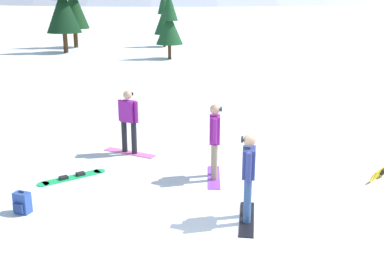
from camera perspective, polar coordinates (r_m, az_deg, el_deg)
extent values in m
plane|color=white|center=(8.85, 0.49, -12.93)|extent=(800.00, 800.00, 0.00)
cube|color=black|center=(9.44, 6.72, -10.97)|extent=(0.42, 1.50, 0.02)
cylinder|color=#335184|center=(9.10, 6.79, -8.87)|extent=(0.15, 0.15, 0.89)
cylinder|color=#335184|center=(9.39, 6.83, -8.05)|extent=(0.15, 0.15, 0.89)
cube|color=navy|center=(8.97, 6.97, -4.20)|extent=(0.28, 0.42, 0.57)
cylinder|color=navy|center=(8.72, 6.94, -4.81)|extent=(0.11, 0.11, 0.58)
cylinder|color=navy|center=(9.21, 6.99, -3.66)|extent=(0.11, 0.11, 0.58)
sphere|color=tan|center=(8.82, 7.07, -1.48)|extent=(0.24, 0.24, 0.24)
cube|color=black|center=(8.82, 6.16, -1.39)|extent=(0.06, 0.17, 0.08)
cube|color=#993FD8|center=(11.35, 2.71, -6.04)|extent=(0.29, 1.45, 0.02)
cylinder|color=gray|center=(11.34, 2.73, -3.63)|extent=(0.15, 0.15, 0.87)
cylinder|color=gray|center=(11.04, 2.75, -4.20)|extent=(0.15, 0.15, 0.87)
cube|color=#8C1E8C|center=(10.95, 2.79, -0.17)|extent=(0.24, 0.40, 0.65)
cylinder|color=#8C1E8C|center=(11.19, 2.78, 0.37)|extent=(0.11, 0.11, 0.58)
cylinder|color=#8C1E8C|center=(10.69, 2.81, -0.39)|extent=(0.11, 0.11, 0.58)
sphere|color=tan|center=(10.83, 2.83, 2.29)|extent=(0.24, 0.24, 0.24)
cube|color=black|center=(10.83, 3.57, 2.33)|extent=(0.04, 0.17, 0.08)
cube|color=pink|center=(13.14, -7.62, -3.02)|extent=(1.55, 0.91, 0.02)
cylinder|color=black|center=(13.08, -8.28, -1.01)|extent=(0.15, 0.15, 0.90)
cylinder|color=black|center=(12.91, -7.11, -1.20)|extent=(0.15, 0.15, 0.90)
cube|color=#8C1E8C|center=(12.79, -7.82, 2.05)|extent=(0.46, 0.38, 0.58)
cylinder|color=#8C1E8C|center=(12.94, -8.77, 2.18)|extent=(0.11, 0.11, 0.58)
cylinder|color=#8C1E8C|center=(12.65, -6.85, 1.93)|extent=(0.11, 0.11, 0.58)
sphere|color=tan|center=(12.69, -7.90, 4.02)|extent=(0.24, 0.24, 0.24)
cube|color=black|center=(12.80, -7.54, 4.19)|extent=(0.17, 0.11, 0.08)
cube|color=#19B259|center=(11.69, -14.45, -5.88)|extent=(1.30, 1.09, 0.02)
cylinder|color=#19B259|center=(11.49, -17.76, -6.56)|extent=(0.40, 0.40, 0.02)
cylinder|color=#19B259|center=(11.94, -11.27, -5.21)|extent=(0.40, 0.40, 0.02)
cube|color=black|center=(11.61, -15.44, -5.87)|extent=(0.24, 0.23, 0.07)
cube|color=black|center=(11.74, -13.49, -5.47)|extent=(0.24, 0.23, 0.07)
cylinder|color=yellow|center=(11.80, 21.27, -5.68)|extent=(0.25, 0.26, 0.26)
cube|color=black|center=(12.23, 22.35, -4.97)|extent=(0.21, 0.22, 0.15)
cube|color=#2D4C9E|center=(10.15, -20.04, -8.58)|extent=(0.37, 0.29, 0.44)
cube|color=navy|center=(10.09, -20.48, -9.19)|extent=(0.23, 0.13, 0.20)
cylinder|color=black|center=(10.06, -20.17, -7.33)|extent=(0.12, 0.06, 0.02)
cylinder|color=#472D19|center=(39.20, -3.38, 10.64)|extent=(0.23, 0.23, 1.02)
cone|color=#194723|center=(39.07, -3.42, 12.97)|extent=(1.66, 1.66, 2.17)
cone|color=#194723|center=(39.02, -3.46, 15.20)|extent=(1.08, 1.08, 1.99)
cylinder|color=#472D19|center=(36.36, -15.22, 10.04)|extent=(0.34, 0.34, 1.48)
cone|color=black|center=(36.21, -15.50, 13.66)|extent=(2.53, 2.53, 3.14)
cylinder|color=#472D19|center=(31.90, -2.76, 9.33)|extent=(0.22, 0.22, 0.98)
cone|color=#194723|center=(31.76, -2.79, 12.08)|extent=(1.81, 1.81, 2.08)
cone|color=#194723|center=(31.68, -2.83, 14.71)|extent=(1.18, 1.18, 1.91)
cylinder|color=#472D19|center=(39.75, -14.05, 10.64)|extent=(0.35, 0.35, 1.52)
cone|color=#143819|center=(39.61, -14.29, 14.07)|extent=(2.37, 2.37, 3.24)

